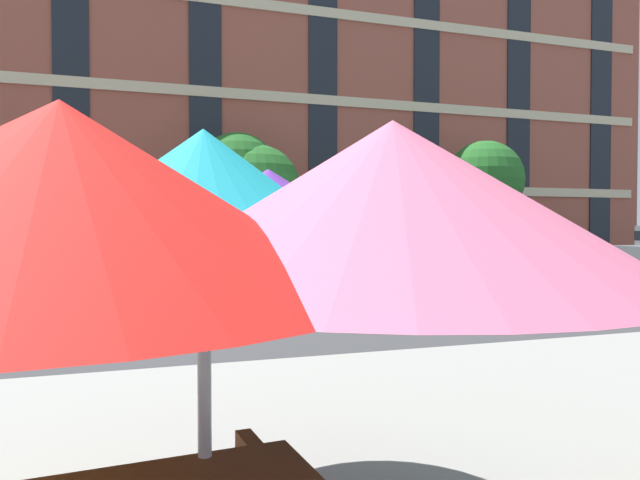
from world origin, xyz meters
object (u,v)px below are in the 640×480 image
object	(u,v)px
sedan_red	(48,261)
sedan_white	(317,256)
sedan_black	(507,253)
street_tree_middle	(248,182)
patio_umbrella	(204,208)
street_tree_right	(484,183)

from	to	relation	value
sedan_red	sedan_white	world-z (taller)	same
sedan_white	sedan_black	bearing A→B (deg)	0.00
sedan_white	street_tree_middle	distance (m)	3.94
sedan_white	patio_umbrella	distance (m)	13.58
street_tree_middle	street_tree_right	bearing A→B (deg)	-0.65
sedan_black	sedan_white	bearing A→B (deg)	180.00
street_tree_right	patio_umbrella	size ratio (longest dim) A/B	1.30
patio_umbrella	sedan_black	bearing A→B (deg)	49.52
sedan_white	patio_umbrella	bearing A→B (deg)	-110.37
street_tree_middle	street_tree_right	distance (m)	8.59
sedan_red	sedan_white	distance (m)	6.74
street_tree_right	sedan_white	bearing A→B (deg)	-158.34
sedan_red	sedan_white	bearing A→B (deg)	0.00
sedan_white	sedan_black	distance (m)	6.12
street_tree_right	patio_umbrella	distance (m)	19.72
sedan_red	street_tree_right	xyz separation A→B (m)	(14.01, 2.89, 2.37)
sedan_black	street_tree_middle	distance (m)	8.31
sedan_black	patio_umbrella	world-z (taller)	patio_umbrella
sedan_black	street_tree_middle	size ratio (longest dim) A/B	0.93
street_tree_middle	street_tree_right	xyz separation A→B (m)	(8.59, -0.10, 0.16)
sedan_white	sedan_black	size ratio (longest dim) A/B	1.00
sedan_white	sedan_black	world-z (taller)	same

